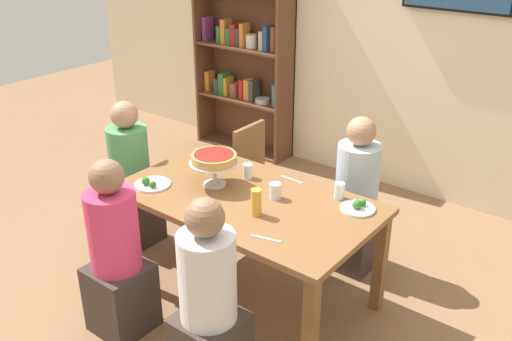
{
  "coord_description": "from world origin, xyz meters",
  "views": [
    {
      "loc": [
        1.99,
        -2.45,
        2.4
      ],
      "look_at": [
        0.0,
        0.1,
        0.89
      ],
      "focal_mm": 39.56,
      "sensor_mm": 36.0,
      "label": 1
    }
  ],
  "objects_px": {
    "water_glass_clear_far": "(248,171)",
    "diner_near_right": "(209,310)",
    "deep_dish_pizza_stand": "(214,160)",
    "chair_far_left": "(260,174)",
    "salad_plate_far_diner": "(358,207)",
    "diner_near_left": "(117,261)",
    "cutlery_fork_far": "(292,179)",
    "dining_table": "(246,209)",
    "diner_far_right": "(355,205)",
    "water_glass_clear_spare": "(339,191)",
    "cutlery_knife_near": "(266,239)",
    "bookshelf": "(244,48)",
    "diner_head_west": "(131,184)",
    "cutlery_fork_near": "(204,151)",
    "beer_glass_amber_tall": "(256,202)",
    "water_glass_clear_near": "(275,191)",
    "salad_plate_near_diner": "(152,184)"
  },
  "relations": [
    {
      "from": "diner_head_west",
      "to": "salad_plate_near_diner",
      "type": "distance_m",
      "value": 0.65
    },
    {
      "from": "diner_near_left",
      "to": "cutlery_fork_far",
      "type": "height_order",
      "value": "diner_near_left"
    },
    {
      "from": "water_glass_clear_spare",
      "to": "salad_plate_far_diner",
      "type": "bearing_deg",
      "value": -19.43
    },
    {
      "from": "dining_table",
      "to": "salad_plate_near_diner",
      "type": "xyz_separation_m",
      "value": [
        -0.59,
        -0.26,
        0.1
      ]
    },
    {
      "from": "diner_near_right",
      "to": "salad_plate_far_diner",
      "type": "height_order",
      "value": "diner_near_right"
    },
    {
      "from": "deep_dish_pizza_stand",
      "to": "cutlery_fork_far",
      "type": "xyz_separation_m",
      "value": [
        0.36,
        0.38,
        -0.18
      ]
    },
    {
      "from": "salad_plate_near_diner",
      "to": "water_glass_clear_far",
      "type": "bearing_deg",
      "value": 49.13
    },
    {
      "from": "water_glass_clear_far",
      "to": "cutlery_knife_near",
      "type": "distance_m",
      "value": 0.79
    },
    {
      "from": "diner_near_right",
      "to": "cutlery_fork_far",
      "type": "bearing_deg",
      "value": 13.06
    },
    {
      "from": "dining_table",
      "to": "bookshelf",
      "type": "relative_size",
      "value": 0.75
    },
    {
      "from": "diner_head_west",
      "to": "cutlery_fork_near",
      "type": "bearing_deg",
      "value": 42.57
    },
    {
      "from": "cutlery_fork_far",
      "to": "diner_near_left",
      "type": "bearing_deg",
      "value": 68.56
    },
    {
      "from": "salad_plate_near_diner",
      "to": "diner_far_right",
      "type": "bearing_deg",
      "value": 46.07
    },
    {
      "from": "dining_table",
      "to": "water_glass_clear_spare",
      "type": "relative_size",
      "value": 15.75
    },
    {
      "from": "chair_far_left",
      "to": "salad_plate_far_diner",
      "type": "distance_m",
      "value": 1.22
    },
    {
      "from": "chair_far_left",
      "to": "salad_plate_far_diner",
      "type": "bearing_deg",
      "value": 67.42
    },
    {
      "from": "cutlery_fork_near",
      "to": "diner_near_right",
      "type": "bearing_deg",
      "value": 133.0
    },
    {
      "from": "water_glass_clear_near",
      "to": "water_glass_clear_far",
      "type": "xyz_separation_m",
      "value": [
        -0.32,
        0.12,
        -0.0
      ]
    },
    {
      "from": "diner_near_right",
      "to": "deep_dish_pizza_stand",
      "type": "distance_m",
      "value": 1.07
    },
    {
      "from": "deep_dish_pizza_stand",
      "to": "cutlery_fork_near",
      "type": "bearing_deg",
      "value": 139.81
    },
    {
      "from": "diner_near_left",
      "to": "deep_dish_pizza_stand",
      "type": "bearing_deg",
      "value": -8.99
    },
    {
      "from": "deep_dish_pizza_stand",
      "to": "salad_plate_far_diner",
      "type": "xyz_separation_m",
      "value": [
        0.91,
        0.28,
        -0.16
      ]
    },
    {
      "from": "cutlery_knife_near",
      "to": "bookshelf",
      "type": "bearing_deg",
      "value": 116.75
    },
    {
      "from": "salad_plate_near_diner",
      "to": "dining_table",
      "type": "bearing_deg",
      "value": 23.72
    },
    {
      "from": "dining_table",
      "to": "diner_near_left",
      "type": "xyz_separation_m",
      "value": [
        -0.39,
        -0.74,
        -0.16
      ]
    },
    {
      "from": "beer_glass_amber_tall",
      "to": "diner_head_west",
      "type": "bearing_deg",
      "value": 174.32
    },
    {
      "from": "cutlery_knife_near",
      "to": "cutlery_fork_far",
      "type": "distance_m",
      "value": 0.77
    },
    {
      "from": "dining_table",
      "to": "bookshelf",
      "type": "xyz_separation_m",
      "value": [
        -1.65,
        2.02,
        0.45
      ]
    },
    {
      "from": "chair_far_left",
      "to": "beer_glass_amber_tall",
      "type": "xyz_separation_m",
      "value": [
        0.65,
        -0.88,
        0.34
      ]
    },
    {
      "from": "diner_near_left",
      "to": "chair_far_left",
      "type": "relative_size",
      "value": 1.32
    },
    {
      "from": "water_glass_clear_near",
      "to": "diner_near_left",
      "type": "bearing_deg",
      "value": -122.74
    },
    {
      "from": "diner_near_left",
      "to": "bookshelf",
      "type": "bearing_deg",
      "value": 24.52
    },
    {
      "from": "dining_table",
      "to": "diner_far_right",
      "type": "height_order",
      "value": "diner_far_right"
    },
    {
      "from": "salad_plate_near_diner",
      "to": "beer_glass_amber_tall",
      "type": "relative_size",
      "value": 1.42
    },
    {
      "from": "salad_plate_near_diner",
      "to": "cutlery_fork_near",
      "type": "relative_size",
      "value": 1.32
    },
    {
      "from": "bookshelf",
      "to": "diner_head_west",
      "type": "distance_m",
      "value": 2.18
    },
    {
      "from": "diner_head_west",
      "to": "cutlery_fork_near",
      "type": "height_order",
      "value": "diner_head_west"
    },
    {
      "from": "cutlery_fork_near",
      "to": "water_glass_clear_near",
      "type": "bearing_deg",
      "value": 162.13
    },
    {
      "from": "bookshelf",
      "to": "water_glass_clear_spare",
      "type": "xyz_separation_m",
      "value": [
        2.12,
        -1.67,
        -0.31
      ]
    },
    {
      "from": "diner_near_left",
      "to": "salad_plate_far_diner",
      "type": "relative_size",
      "value": 5.38
    },
    {
      "from": "water_glass_clear_far",
      "to": "diner_near_right",
      "type": "bearing_deg",
      "value": -61.92
    },
    {
      "from": "diner_near_left",
      "to": "cutlery_fork_near",
      "type": "height_order",
      "value": "diner_near_left"
    },
    {
      "from": "deep_dish_pizza_stand",
      "to": "water_glass_clear_far",
      "type": "xyz_separation_m",
      "value": [
        0.1,
        0.22,
        -0.13
      ]
    },
    {
      "from": "diner_near_right",
      "to": "water_glass_clear_spare",
      "type": "relative_size",
      "value": 10.96
    },
    {
      "from": "diner_near_left",
      "to": "deep_dish_pizza_stand",
      "type": "relative_size",
      "value": 3.54
    },
    {
      "from": "diner_far_right",
      "to": "salad_plate_far_diner",
      "type": "relative_size",
      "value": 5.38
    },
    {
      "from": "water_glass_clear_spare",
      "to": "cutlery_fork_far",
      "type": "height_order",
      "value": "water_glass_clear_spare"
    },
    {
      "from": "diner_near_left",
      "to": "beer_glass_amber_tall",
      "type": "height_order",
      "value": "diner_near_left"
    },
    {
      "from": "diner_head_west",
      "to": "water_glass_clear_spare",
      "type": "bearing_deg",
      "value": 12.56
    },
    {
      "from": "diner_near_left",
      "to": "water_glass_clear_spare",
      "type": "height_order",
      "value": "diner_near_left"
    }
  ]
}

